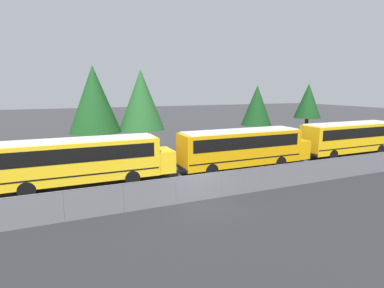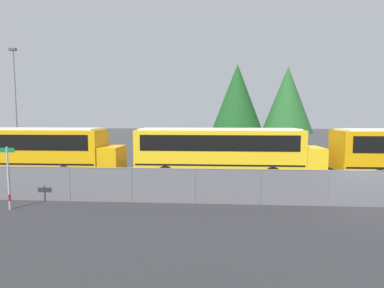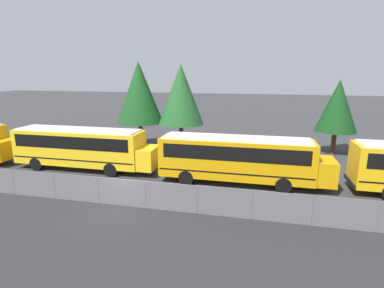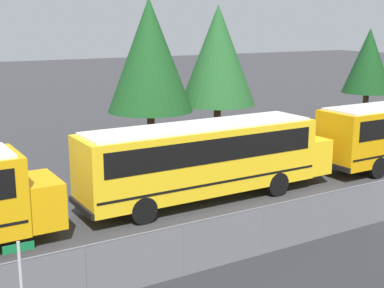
{
  "view_description": "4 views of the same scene",
  "coord_description": "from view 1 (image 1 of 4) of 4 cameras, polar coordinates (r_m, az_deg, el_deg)",
  "views": [
    {
      "loc": [
        -7.27,
        -15.95,
        6.78
      ],
      "look_at": [
        2.24,
        6.38,
        2.32
      ],
      "focal_mm": 28.0,
      "sensor_mm": 36.0,
      "label": 1
    },
    {
      "loc": [
        -6.87,
        -13.95,
        4.09
      ],
      "look_at": [
        -8.24,
        6.18,
        2.31
      ],
      "focal_mm": 28.0,
      "sensor_mm": 36.0,
      "label": 2
    },
    {
      "loc": [
        7.89,
        -15.35,
        7.84
      ],
      "look_at": [
        2.96,
        5.97,
        2.6
      ],
      "focal_mm": 28.0,
      "sensor_mm": 36.0,
      "label": 3
    },
    {
      "loc": [
        -18.26,
        -13.05,
        7.56
      ],
      "look_at": [
        -6.86,
        5.84,
        2.57
      ],
      "focal_mm": 50.0,
      "sensor_mm": 36.0,
      "label": 4
    }
  ],
  "objects": [
    {
      "name": "school_bus_3",
      "position": [
        25.8,
        9.75,
        -0.35
      ],
      "size": [
        12.13,
        2.59,
        3.4
      ],
      "color": "orange",
      "rests_on": "ground_plane"
    },
    {
      "name": "tree_3",
      "position": [
        41.14,
        21.22,
        7.6
      ],
      "size": [
        3.33,
        3.33,
        7.46
      ],
      "color": "#51381E",
      "rests_on": "ground_plane"
    },
    {
      "name": "school_bus_4",
      "position": [
        34.82,
        27.97,
        1.35
      ],
      "size": [
        12.13,
        2.59,
        3.4
      ],
      "color": "yellow",
      "rests_on": "ground_plane"
    },
    {
      "name": "fence",
      "position": [
        18.5,
        1.38,
        -8.22
      ],
      "size": [
        89.07,
        0.07,
        1.7
      ],
      "color": "#9EA0A5",
      "rests_on": "ground_plane"
    },
    {
      "name": "tree_1",
      "position": [
        38.65,
        12.24,
        7.16
      ],
      "size": [
        3.82,
        3.82,
        7.25
      ],
      "color": "#51381E",
      "rests_on": "ground_plane"
    },
    {
      "name": "road_strip",
      "position": [
        14.06,
        12.09,
        -18.64
      ],
      "size": [
        123.0,
        12.0,
        0.01
      ],
      "color": "#2B2B2D",
      "rests_on": "ground_plane"
    },
    {
      "name": "ground_plane",
      "position": [
        18.79,
        1.37,
        -10.73
      ],
      "size": [
        200.0,
        200.0,
        0.0
      ],
      "primitive_type": "plane",
      "color": "#38383A"
    },
    {
      "name": "tree_0",
      "position": [
        30.28,
        -18.16,
        8.06
      ],
      "size": [
        4.88,
        4.88,
        8.99
      ],
      "color": "#51381E",
      "rests_on": "ground_plane"
    },
    {
      "name": "tree_2",
      "position": [
        30.9,
        -9.64,
        8.23
      ],
      "size": [
        4.62,
        4.62,
        8.69
      ],
      "color": "#51381E",
      "rests_on": "ground_plane"
    },
    {
      "name": "school_bus_2",
      "position": [
        22.23,
        -19.79,
        -2.55
      ],
      "size": [
        12.13,
        2.59,
        3.4
      ],
      "color": "yellow",
      "rests_on": "ground_plane"
    }
  ]
}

